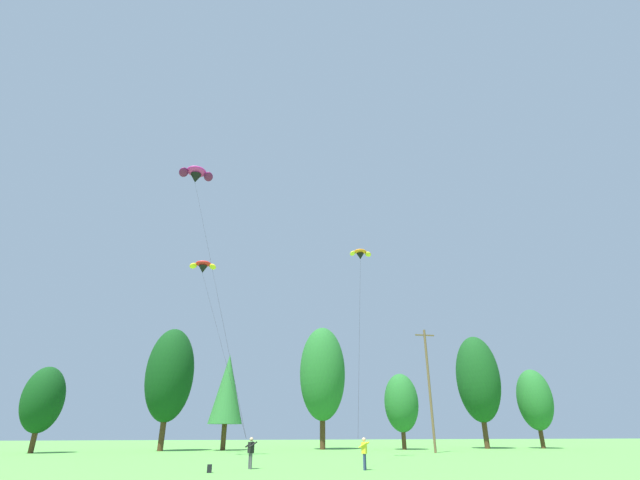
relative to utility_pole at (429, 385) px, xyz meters
The scene contains 14 objects.
treeline_tree_b 40.51m from the utility_pole, 169.84° to the left, with size 4.05×4.05×8.35m.
treeline_tree_c 29.75m from the utility_pole, 160.01° to the left, with size 5.44×5.44×13.49m.
treeline_tree_d 23.77m from the utility_pole, 152.76° to the left, with size 3.97×3.97×10.77m.
treeline_tree_e 14.79m from the utility_pole, 129.89° to the left, with size 5.75×5.75×14.64m.
treeline_tree_f 9.07m from the utility_pole, 88.95° to the left, with size 4.15×4.15×8.72m.
treeline_tree_g 15.48m from the utility_pole, 40.78° to the left, with size 5.59×5.59×14.03m.
treeline_tree_h 21.21m from the utility_pole, 26.07° to the left, with size 4.43×4.43×9.74m.
utility_pole is the anchor object (origin of this frame).
kite_flyer_near 26.55m from the utility_pole, 138.47° to the right, with size 0.71×0.73×1.69m.
kite_flyer_mid 23.96m from the utility_pole, 124.25° to the right, with size 0.74×0.76×1.69m.
parafoil_kite_high_magenta 32.76m from the utility_pole, 165.23° to the right, with size 7.78×11.37×24.73m.
parafoil_kite_mid_orange 17.34m from the utility_pole, 136.54° to the right, with size 4.60×10.11×16.08m.
parafoil_kite_far_red_yellow 27.47m from the utility_pole, behind, with size 6.54×18.42×17.54m.
backpack 29.68m from the utility_pole, 138.37° to the right, with size 0.32×0.24×0.40m, color black.
Camera 1 is at (-6.14, -4.66, 2.01)m, focal length 24.80 mm.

